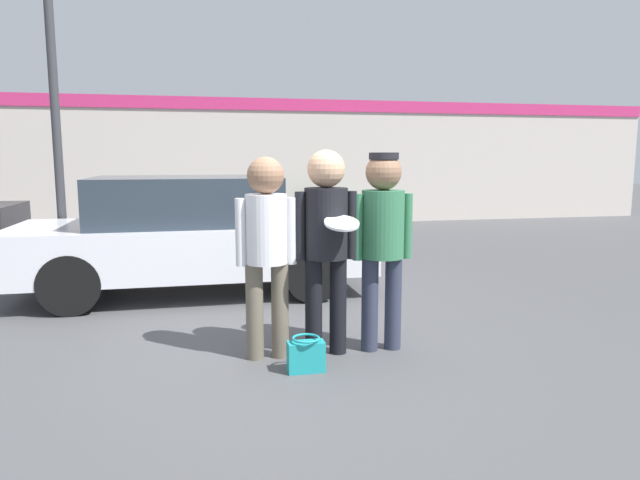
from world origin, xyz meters
TOP-DOWN VIEW (x-y plane):
  - ground_plane at (0.00, 0.00)m, footprint 56.00×56.00m
  - storefront_building at (0.00, 9.88)m, footprint 24.00×0.22m
  - person_left at (-0.21, -0.06)m, footprint 0.52×0.35m
  - person_middle_with_frisbee at (0.31, -0.07)m, footprint 0.54×0.60m
  - person_right at (0.82, -0.06)m, footprint 0.55×0.38m
  - parked_car_near at (-0.82, 2.60)m, footprint 4.40×1.88m
  - street_lamp at (-2.34, 3.64)m, footprint 1.37×0.35m
  - shrub at (2.39, 9.19)m, footprint 1.00×1.00m
  - handbag at (0.05, -0.46)m, footprint 0.30×0.23m

SIDE VIEW (x-z plane):
  - ground_plane at x=0.00m, z-range 0.00..0.00m
  - handbag at x=0.05m, z-range -0.01..0.28m
  - shrub at x=2.39m, z-range 0.00..1.00m
  - parked_car_near at x=-0.82m, z-range 0.01..1.49m
  - person_left at x=-0.21m, z-range 0.17..1.91m
  - person_right at x=0.82m, z-range 0.20..1.96m
  - person_middle_with_frisbee at x=0.31m, z-range 0.19..1.99m
  - storefront_building at x=0.00m, z-range 0.03..3.24m
  - street_lamp at x=-2.34m, z-range 0.65..6.06m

